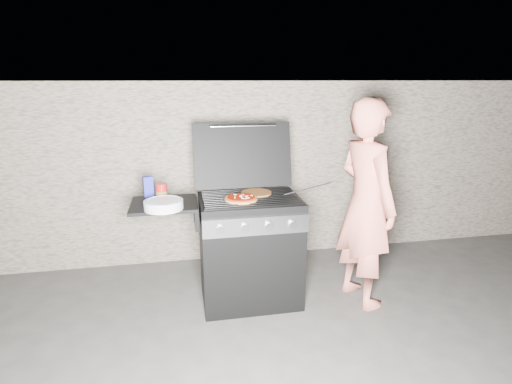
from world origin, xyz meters
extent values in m
plane|color=#393736|center=(0.00, 0.00, 0.00)|extent=(50.00, 50.00, 0.00)
cube|color=gray|center=(0.00, 1.05, 0.90)|extent=(8.00, 0.35, 1.80)
cylinder|color=#C57C34|center=(0.07, 0.09, 0.92)|extent=(0.32, 0.32, 0.01)
cylinder|color=maroon|center=(-0.69, 0.07, 0.97)|extent=(0.09, 0.09, 0.14)
cube|color=navy|center=(-0.79, 0.20, 0.98)|extent=(0.09, 0.06, 0.16)
cylinder|color=silver|center=(-0.67, -0.15, 0.94)|extent=(0.30, 0.30, 0.07)
imported|color=#E67564|center=(0.92, -0.16, 0.84)|extent=(0.53, 0.69, 1.69)
cylinder|color=black|center=(0.48, 0.00, 0.95)|extent=(0.41, 0.05, 0.08)
camera|label=1|loc=(-0.52, -3.00, 1.82)|focal=28.00mm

